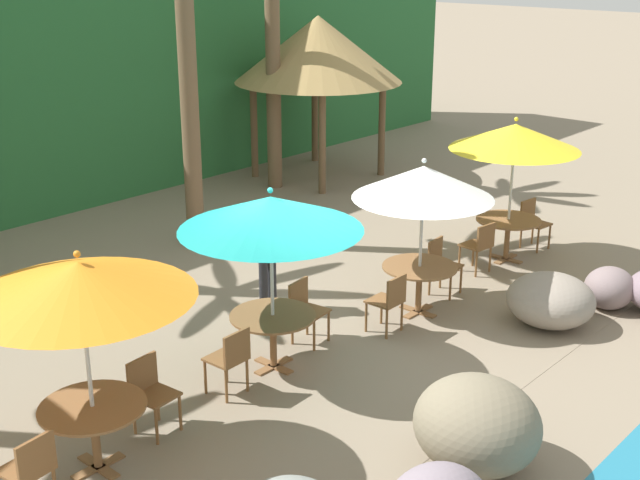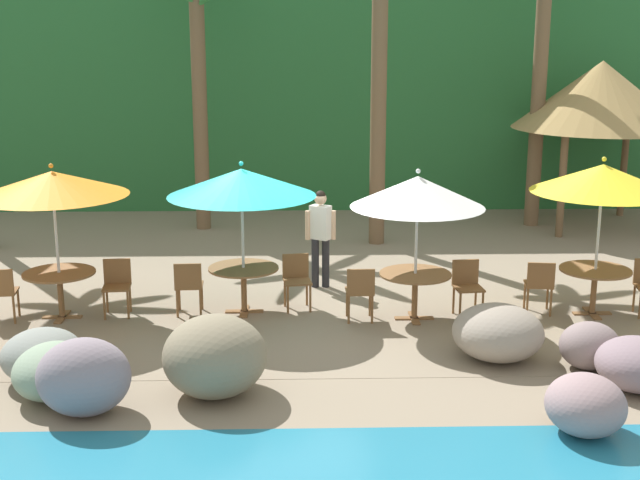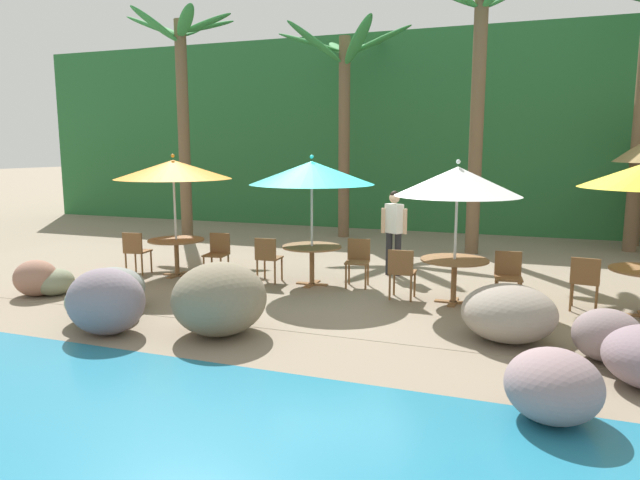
% 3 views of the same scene
% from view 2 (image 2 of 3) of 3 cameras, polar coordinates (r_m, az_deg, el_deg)
% --- Properties ---
extents(ground_plane, '(120.00, 120.00, 0.00)m').
position_cam_2_polar(ground_plane, '(13.68, -1.86, -4.87)').
color(ground_plane, gray).
extents(terrace_deck, '(18.00, 5.20, 0.01)m').
position_cam_2_polar(terrace_deck, '(13.68, -1.86, -4.85)').
color(terrace_deck, gray).
rests_on(terrace_deck, ground).
extents(foliage_backdrop, '(28.00, 2.40, 6.00)m').
position_cam_2_polar(foliage_backdrop, '(21.99, -1.81, 10.28)').
color(foliage_backdrop, '#286633').
rests_on(foliage_backdrop, ground).
extents(rock_seawall, '(17.74, 3.34, 1.00)m').
position_cam_2_polar(rock_seawall, '(10.84, -5.97, -7.87)').
color(rock_seawall, gray).
rests_on(rock_seawall, ground).
extents(umbrella_orange, '(2.26, 2.26, 2.42)m').
position_cam_2_polar(umbrella_orange, '(13.55, -17.20, 3.57)').
color(umbrella_orange, silver).
rests_on(umbrella_orange, ground).
extents(dining_table_orange, '(1.10, 1.10, 0.74)m').
position_cam_2_polar(dining_table_orange, '(13.88, -16.76, -2.53)').
color(dining_table_orange, brown).
rests_on(dining_table_orange, ground).
extents(chair_orange_seaward, '(0.46, 0.46, 0.87)m').
position_cam_2_polar(chair_orange_seaward, '(13.87, -13.21, -2.75)').
color(chair_orange_seaward, brown).
rests_on(chair_orange_seaward, ground).
extents(chair_orange_inland, '(0.47, 0.47, 0.87)m').
position_cam_2_polar(chair_orange_inland, '(13.98, -20.23, -3.13)').
color(chair_orange_inland, brown).
rests_on(chair_orange_inland, ground).
extents(umbrella_teal, '(2.29, 2.29, 2.41)m').
position_cam_2_polar(umbrella_teal, '(13.27, -5.18, 3.79)').
color(umbrella_teal, silver).
rests_on(umbrella_teal, ground).
extents(dining_table_teal, '(1.10, 1.10, 0.74)m').
position_cam_2_polar(dining_table_teal, '(13.61, -5.05, -2.31)').
color(dining_table_teal, brown).
rests_on(dining_table_teal, ground).
extents(chair_teal_seaward, '(0.48, 0.48, 0.87)m').
position_cam_2_polar(chair_teal_seaward, '(13.81, -1.55, -2.45)').
color(chair_teal_seaward, brown).
rests_on(chair_teal_seaward, ground).
extents(chair_teal_inland, '(0.44, 0.45, 0.87)m').
position_cam_2_polar(chair_teal_inland, '(13.59, -8.63, -2.88)').
color(chair_teal_inland, brown).
rests_on(chair_teal_inland, ground).
extents(umbrella_white, '(2.02, 2.02, 2.35)m').
position_cam_2_polar(umbrella_white, '(12.99, 6.44, 3.17)').
color(umbrella_white, silver).
rests_on(umbrella_white, ground).
extents(dining_table_white, '(1.10, 1.10, 0.74)m').
position_cam_2_polar(dining_table_white, '(13.32, 6.28, -2.70)').
color(dining_table_white, brown).
rests_on(dining_table_white, ground).
extents(chair_white_seaward, '(0.46, 0.47, 0.87)m').
position_cam_2_polar(chair_white_seaward, '(13.66, 9.65, -2.84)').
color(chair_white_seaward, brown).
rests_on(chair_white_seaward, ground).
extents(chair_white_inland, '(0.43, 0.43, 0.87)m').
position_cam_2_polar(chair_white_inland, '(13.16, 2.66, -3.29)').
color(chair_white_inland, brown).
rests_on(chair_white_inland, ground).
extents(umbrella_yellow, '(2.16, 2.16, 2.49)m').
position_cam_2_polar(umbrella_yellow, '(13.79, 18.10, 3.87)').
color(umbrella_yellow, silver).
rests_on(umbrella_yellow, ground).
extents(dining_table_yellow, '(1.10, 1.10, 0.74)m').
position_cam_2_polar(dining_table_yellow, '(14.12, 17.63, -2.32)').
color(dining_table_yellow, brown).
rests_on(dining_table_yellow, ground).
extents(chair_yellow_inland, '(0.47, 0.48, 0.87)m').
position_cam_2_polar(chair_yellow_inland, '(13.91, 14.24, -2.76)').
color(chair_yellow_inland, brown).
rests_on(chair_yellow_inland, ground).
extents(palm_tree_second, '(3.79, 3.41, 5.85)m').
position_cam_2_polar(palm_tree_second, '(19.04, -8.07, 12.59)').
color(palm_tree_second, brown).
rests_on(palm_tree_second, ground).
extents(palm_tree_third, '(2.85, 3.03, 6.45)m').
position_cam_2_polar(palm_tree_third, '(17.54, 4.00, 13.79)').
color(palm_tree_third, brown).
rests_on(palm_tree_third, ground).
extents(palm_tree_fourth, '(2.73, 2.83, 6.61)m').
position_cam_2_polar(palm_tree_fourth, '(19.78, 14.47, 13.60)').
color(palm_tree_fourth, brown).
rests_on(palm_tree_fourth, ground).
extents(palapa_hut, '(3.81, 3.81, 3.66)m').
position_cam_2_polar(palapa_hut, '(20.14, 17.99, 9.03)').
color(palapa_hut, brown).
rests_on(palapa_hut, ground).
extents(waiter_in_white, '(0.52, 0.35, 1.70)m').
position_cam_2_polar(waiter_in_white, '(14.78, 0.03, 0.56)').
color(waiter_in_white, '#232328').
rests_on(waiter_in_white, ground).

